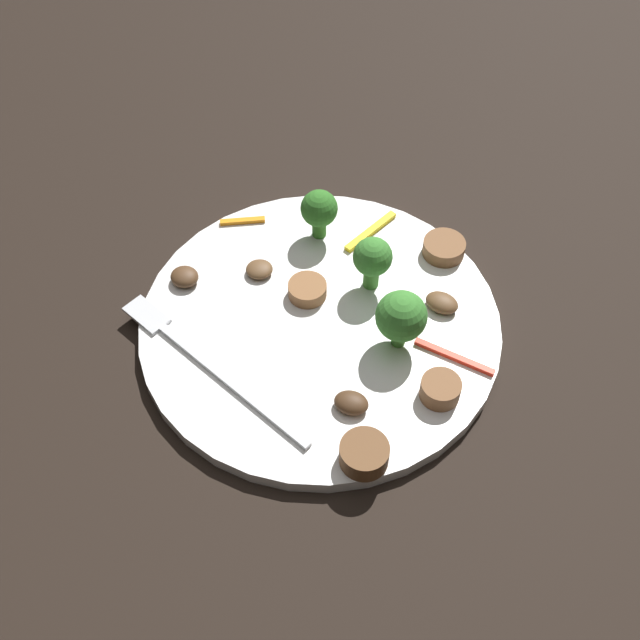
% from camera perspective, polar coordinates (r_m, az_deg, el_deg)
% --- Properties ---
extents(ground_plane, '(1.40, 1.40, 0.00)m').
position_cam_1_polar(ground_plane, '(0.59, 0.00, -0.66)').
color(ground_plane, black).
extents(plate, '(0.26, 0.26, 0.01)m').
position_cam_1_polar(plate, '(0.58, 0.00, -0.33)').
color(plate, white).
rests_on(plate, ground_plane).
extents(fork, '(0.17, 0.08, 0.00)m').
position_cam_1_polar(fork, '(0.56, -8.66, -2.77)').
color(fork, silver).
rests_on(fork, plate).
extents(broccoli_floret_0, '(0.04, 0.04, 0.05)m').
position_cam_1_polar(broccoli_floret_0, '(0.54, 5.94, 0.34)').
color(broccoli_floret_0, '#408630').
rests_on(broccoli_floret_0, plate).
extents(broccoli_floret_1, '(0.03, 0.03, 0.04)m').
position_cam_1_polar(broccoli_floret_1, '(0.62, -0.06, 7.97)').
color(broccoli_floret_1, '#347525').
rests_on(broccoli_floret_1, plate).
extents(broccoli_floret_2, '(0.03, 0.03, 0.05)m').
position_cam_1_polar(broccoli_floret_2, '(0.58, 3.82, 4.45)').
color(broccoli_floret_2, '#408630').
rests_on(broccoli_floret_2, plate).
extents(sausage_slice_0, '(0.04, 0.04, 0.01)m').
position_cam_1_polar(sausage_slice_0, '(0.59, -0.92, 2.20)').
color(sausage_slice_0, brown).
rests_on(sausage_slice_0, plate).
extents(sausage_slice_1, '(0.03, 0.03, 0.02)m').
position_cam_1_polar(sausage_slice_1, '(0.51, 3.22, -9.66)').
color(sausage_slice_1, brown).
rests_on(sausage_slice_1, plate).
extents(sausage_slice_2, '(0.05, 0.05, 0.01)m').
position_cam_1_polar(sausage_slice_2, '(0.62, 8.96, 5.18)').
color(sausage_slice_2, brown).
rests_on(sausage_slice_2, plate).
extents(sausage_slice_3, '(0.04, 0.04, 0.01)m').
position_cam_1_polar(sausage_slice_3, '(0.54, 8.71, -4.98)').
color(sausage_slice_3, brown).
rests_on(sausage_slice_3, plate).
extents(mushroom_0, '(0.03, 0.02, 0.01)m').
position_cam_1_polar(mushroom_0, '(0.59, 8.82, 1.25)').
color(mushroom_0, brown).
rests_on(mushroom_0, plate).
extents(mushroom_1, '(0.02, 0.02, 0.01)m').
position_cam_1_polar(mushroom_1, '(0.61, -9.64, 3.35)').
color(mushroom_1, '#4C331E').
rests_on(mushroom_1, plate).
extents(mushroom_2, '(0.03, 0.03, 0.01)m').
position_cam_1_polar(mushroom_2, '(0.61, -4.42, 3.68)').
color(mushroom_2, brown).
rests_on(mushroom_2, plate).
extents(mushroom_3, '(0.02, 0.02, 0.01)m').
position_cam_1_polar(mushroom_3, '(0.53, 2.28, -6.02)').
color(mushroom_3, '#422B19').
rests_on(mushroom_3, plate).
extents(pepper_strip_0, '(0.03, 0.02, 0.00)m').
position_cam_1_polar(pepper_strip_0, '(0.65, -5.62, 7.15)').
color(pepper_strip_0, orange).
rests_on(pepper_strip_0, plate).
extents(pepper_strip_1, '(0.03, 0.05, 0.00)m').
position_cam_1_polar(pepper_strip_1, '(0.63, 3.69, 6.42)').
color(pepper_strip_1, yellow).
rests_on(pepper_strip_1, plate).
extents(pepper_strip_2, '(0.06, 0.01, 0.00)m').
position_cam_1_polar(pepper_strip_2, '(0.57, 9.80, -2.32)').
color(pepper_strip_2, red).
rests_on(pepper_strip_2, plate).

